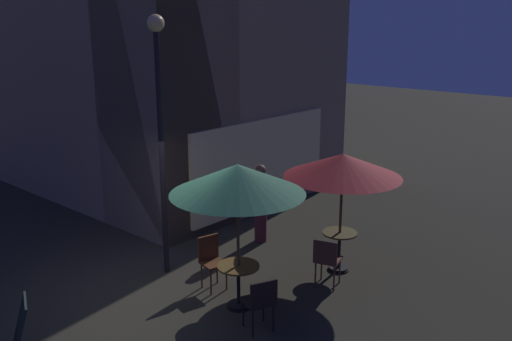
# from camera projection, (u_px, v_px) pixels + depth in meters

# --- Properties ---
(ground_plane) EXTENTS (60.00, 60.00, 0.00)m
(ground_plane) POSITION_uv_depth(u_px,v_px,m) (160.00, 297.00, 9.41)
(ground_plane) COLOR #2E2C22
(cafe_building) EXTENTS (6.60, 9.11, 9.08)m
(cafe_building) POSITION_uv_depth(u_px,v_px,m) (143.00, 20.00, 13.66)
(cafe_building) COLOR #8F775F
(cafe_building) RESTS_ON ground
(street_lamp_near_corner) EXTENTS (0.30, 0.30, 4.65)m
(street_lamp_near_corner) POSITION_uv_depth(u_px,v_px,m) (160.00, 110.00, 9.56)
(street_lamp_near_corner) COLOR black
(street_lamp_near_corner) RESTS_ON ground
(menu_sandwich_board) EXTENTS (0.84, 0.78, 0.98)m
(menu_sandwich_board) POSITION_uv_depth(u_px,v_px,m) (3.00, 338.00, 7.29)
(menu_sandwich_board) COLOR black
(menu_sandwich_board) RESTS_ON ground
(cafe_table_0) EXTENTS (0.65, 0.65, 0.76)m
(cafe_table_0) POSITION_uv_depth(u_px,v_px,m) (339.00, 244.00, 10.30)
(cafe_table_0) COLOR black
(cafe_table_0) RESTS_ON ground
(cafe_table_1) EXTENTS (0.69, 0.69, 0.74)m
(cafe_table_1) POSITION_uv_depth(u_px,v_px,m) (238.00, 278.00, 8.96)
(cafe_table_1) COLOR black
(cafe_table_1) RESTS_ON ground
(patio_umbrella_0) EXTENTS (2.14, 2.14, 2.25)m
(patio_umbrella_0) POSITION_uv_depth(u_px,v_px,m) (343.00, 166.00, 9.91)
(patio_umbrella_0) COLOR black
(patio_umbrella_0) RESTS_ON ground
(patio_umbrella_1) EXTENTS (2.13, 2.13, 2.42)m
(patio_umbrella_1) POSITION_uv_depth(u_px,v_px,m) (238.00, 180.00, 8.53)
(patio_umbrella_1) COLOR black
(patio_umbrella_1) RESTS_ON ground
(cafe_chair_0) EXTENTS (0.53, 0.53, 0.89)m
(cafe_chair_0) POSITION_uv_depth(u_px,v_px,m) (327.00, 258.00, 9.62)
(cafe_chair_0) COLOR brown
(cafe_chair_0) RESTS_ON ground
(cafe_chair_1) EXTENTS (0.47, 0.47, 0.94)m
(cafe_chair_1) POSITION_uv_depth(u_px,v_px,m) (211.00, 257.00, 9.63)
(cafe_chair_1) COLOR #592E18
(cafe_chair_1) RESTS_ON ground
(cafe_chair_2) EXTENTS (0.56, 0.56, 0.88)m
(cafe_chair_2) POSITION_uv_depth(u_px,v_px,m) (261.00, 299.00, 8.23)
(cafe_chair_2) COLOR black
(cafe_chair_2) RESTS_ON ground
(patron_standing_0) EXTENTS (0.30, 0.30, 1.68)m
(patron_standing_0) POSITION_uv_depth(u_px,v_px,m) (261.00, 203.00, 11.57)
(patron_standing_0) COLOR #4B1F27
(patron_standing_0) RESTS_ON ground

